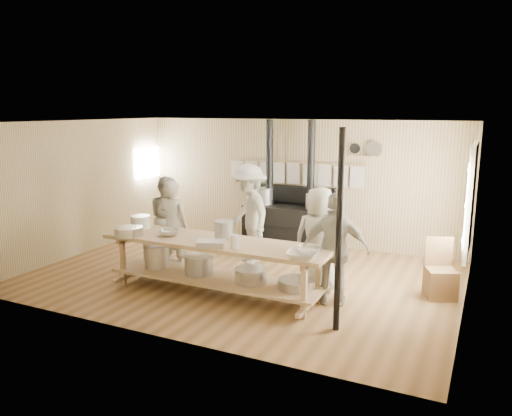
# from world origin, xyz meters

# --- Properties ---
(ground) EXTENTS (7.00, 7.00, 0.00)m
(ground) POSITION_xyz_m (0.00, 0.00, 0.00)
(ground) COLOR brown
(ground) RESTS_ON ground
(room_shell) EXTENTS (7.00, 7.00, 7.00)m
(room_shell) POSITION_xyz_m (0.00, 0.00, 1.62)
(room_shell) COLOR tan
(room_shell) RESTS_ON ground
(window_right) EXTENTS (0.09, 1.50, 1.65)m
(window_right) POSITION_xyz_m (3.47, 0.60, 1.50)
(window_right) COLOR beige
(window_right) RESTS_ON ground
(left_opening) EXTENTS (0.00, 0.90, 0.90)m
(left_opening) POSITION_xyz_m (-3.45, 2.00, 1.60)
(left_opening) COLOR white
(left_opening) RESTS_ON ground
(stove) EXTENTS (1.90, 0.75, 2.60)m
(stove) POSITION_xyz_m (-0.01, 2.12, 0.52)
(stove) COLOR black
(stove) RESTS_ON ground
(towel_rail) EXTENTS (3.00, 0.04, 0.47)m
(towel_rail) POSITION_xyz_m (-0.00, 2.40, 1.55)
(towel_rail) COLOR tan
(towel_rail) RESTS_ON ground
(back_wall_shelf) EXTENTS (0.63, 0.14, 0.32)m
(back_wall_shelf) POSITION_xyz_m (1.46, 2.43, 2.00)
(back_wall_shelf) COLOR tan
(back_wall_shelf) RESTS_ON ground
(prep_table) EXTENTS (3.60, 0.90, 0.85)m
(prep_table) POSITION_xyz_m (-0.01, -0.90, 0.52)
(prep_table) COLOR tan
(prep_table) RESTS_ON ground
(support_post) EXTENTS (0.08, 0.08, 2.60)m
(support_post) POSITION_xyz_m (2.05, -1.35, 1.30)
(support_post) COLOR black
(support_post) RESTS_ON ground
(cook_far_left) EXTENTS (0.63, 0.45, 1.61)m
(cook_far_left) POSITION_xyz_m (-1.23, -0.24, 0.81)
(cook_far_left) COLOR #A1A08F
(cook_far_left) RESTS_ON ground
(cook_left) EXTENTS (0.96, 0.89, 1.59)m
(cook_left) POSITION_xyz_m (-1.73, 0.32, 0.79)
(cook_left) COLOR #A1A08F
(cook_left) RESTS_ON ground
(cook_center) EXTENTS (0.83, 0.56, 1.65)m
(cook_center) POSITION_xyz_m (1.38, -0.07, 0.82)
(cook_center) COLOR #A1A08F
(cook_center) RESTS_ON ground
(cook_right) EXTENTS (1.04, 0.63, 1.65)m
(cook_right) POSITION_xyz_m (1.77, -0.52, 0.82)
(cook_right) COLOR #A1A08F
(cook_right) RESTS_ON ground
(cook_by_window) EXTENTS (1.34, 1.28, 1.83)m
(cook_by_window) POSITION_xyz_m (-0.25, 0.78, 0.92)
(cook_by_window) COLOR #A1A08F
(cook_by_window) RESTS_ON ground
(chair) EXTENTS (0.55, 0.55, 0.90)m
(chair) POSITION_xyz_m (3.14, 0.42, 0.27)
(chair) COLOR brown
(chair) RESTS_ON ground
(bowl_white_a) EXTENTS (0.47, 0.47, 0.09)m
(bowl_white_a) POSITION_xyz_m (-1.44, -1.11, 0.89)
(bowl_white_a) COLOR white
(bowl_white_a) RESTS_ON prep_table
(bowl_steel_a) EXTENTS (0.41, 0.41, 0.10)m
(bowl_steel_a) POSITION_xyz_m (-0.80, -0.97, 0.90)
(bowl_steel_a) COLOR silver
(bowl_steel_a) RESTS_ON prep_table
(bowl_white_b) EXTENTS (0.48, 0.48, 0.10)m
(bowl_white_b) POSITION_xyz_m (1.52, -1.23, 0.90)
(bowl_white_b) COLOR white
(bowl_white_b) RESTS_ON prep_table
(bowl_steel_b) EXTENTS (0.44, 0.44, 0.11)m
(bowl_steel_b) POSITION_xyz_m (1.55, -1.02, 0.90)
(bowl_steel_b) COLOR silver
(bowl_steel_b) RESTS_ON prep_table
(roasting_pan) EXTENTS (0.47, 0.39, 0.09)m
(roasting_pan) POSITION_xyz_m (0.12, -1.23, 0.89)
(roasting_pan) COLOR #B2B2B7
(roasting_pan) RESTS_ON prep_table
(mixing_bowl_large) EXTENTS (0.51, 0.51, 0.14)m
(mixing_bowl_large) POSITION_xyz_m (-1.37, -1.23, 0.92)
(mixing_bowl_large) COLOR silver
(mixing_bowl_large) RESTS_ON prep_table
(bucket_galv) EXTENTS (0.32, 0.32, 0.27)m
(bucket_galv) POSITION_xyz_m (0.05, -0.71, 0.99)
(bucket_galv) COLOR gray
(bucket_galv) RESTS_ON prep_table
(deep_bowl_enamel) EXTENTS (0.34, 0.34, 0.20)m
(deep_bowl_enamel) POSITION_xyz_m (-1.55, -0.71, 0.95)
(deep_bowl_enamel) COLOR white
(deep_bowl_enamel) RESTS_ON prep_table
(pitcher) EXTENTS (0.16, 0.16, 0.20)m
(pitcher) POSITION_xyz_m (0.49, -1.18, 0.95)
(pitcher) COLOR white
(pitcher) RESTS_ON prep_table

